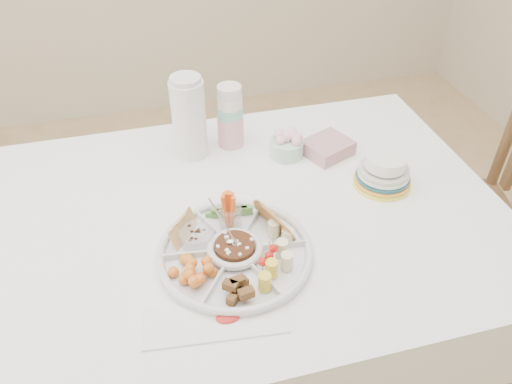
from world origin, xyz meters
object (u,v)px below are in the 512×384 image
object	(u,v)px
dining_table	(234,301)
party_tray	(235,251)
plate_stack	(384,169)
thermos	(189,116)
chair	(461,209)

from	to	relation	value
dining_table	party_tray	distance (m)	0.43
dining_table	party_tray	bearing A→B (deg)	-98.09
plate_stack	dining_table	bearing A→B (deg)	-177.98
thermos	plate_stack	world-z (taller)	thermos
party_tray	plate_stack	bearing A→B (deg)	20.18
dining_table	chair	xyz separation A→B (m)	(0.80, 0.05, 0.18)
thermos	party_tray	bearing A→B (deg)	-86.21
chair	thermos	xyz separation A→B (m)	(-0.86, 0.27, 0.34)
party_tray	dining_table	bearing A→B (deg)	81.91
chair	party_tray	distance (m)	0.88
dining_table	plate_stack	size ratio (longest dim) A/B	9.05
dining_table	party_tray	xyz separation A→B (m)	(-0.02, -0.16, 0.40)
chair	dining_table	bearing A→B (deg)	-163.61
dining_table	thermos	bearing A→B (deg)	99.78
chair	party_tray	world-z (taller)	chair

